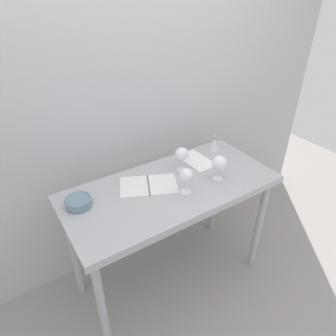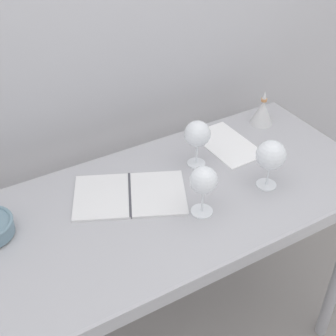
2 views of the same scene
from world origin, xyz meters
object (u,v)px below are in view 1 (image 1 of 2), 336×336
at_px(wine_glass_near_center, 186,176).
at_px(wine_glass_far_right, 182,155).
at_px(wine_glass_near_right, 219,163).
at_px(open_notebook, 149,185).
at_px(tasting_sheet_upper, 197,160).
at_px(decanter_funnel, 214,144).
at_px(tasting_bowl, 78,202).

relative_size(wine_glass_near_center, wine_glass_far_right, 0.98).
bearing_deg(wine_glass_far_right, wine_glass_near_right, -58.00).
height_order(open_notebook, tasting_sheet_upper, open_notebook).
bearing_deg(decanter_funnel, wine_glass_near_center, -147.13).
distance_m(wine_glass_near_center, tasting_sheet_upper, 0.42).
xyz_separation_m(wine_glass_near_center, tasting_sheet_upper, (0.29, 0.27, -0.12)).
distance_m(tasting_bowl, decanter_funnel, 1.11).
bearing_deg(wine_glass_near_right, wine_glass_near_center, -179.66).
bearing_deg(tasting_bowl, decanter_funnel, 4.86).
bearing_deg(wine_glass_far_right, decanter_funnel, 15.09).
bearing_deg(wine_glass_near_right, decanter_funnel, 53.28).
xyz_separation_m(wine_glass_near_right, tasting_sheet_upper, (0.03, 0.27, -0.12)).
relative_size(wine_glass_near_right, wine_glass_near_center, 1.02).
height_order(wine_glass_near_center, open_notebook, wine_glass_near_center).
relative_size(wine_glass_far_right, open_notebook, 0.41).
height_order(wine_glass_far_right, open_notebook, wine_glass_far_right).
relative_size(wine_glass_near_right, wine_glass_far_right, 1.00).
bearing_deg(wine_glass_far_right, open_notebook, -172.11).
bearing_deg(wine_glass_near_center, tasting_bowl, 158.99).
relative_size(wine_glass_near_center, tasting_sheet_upper, 0.62).
xyz_separation_m(open_notebook, decanter_funnel, (0.67, 0.14, 0.05)).
bearing_deg(open_notebook, decanter_funnel, 37.18).
distance_m(wine_glass_far_right, open_notebook, 0.31).
xyz_separation_m(open_notebook, tasting_sheet_upper, (0.45, 0.08, -0.00)).
relative_size(wine_glass_far_right, tasting_sheet_upper, 0.63).
bearing_deg(open_notebook, wine_glass_far_right, 33.02).
distance_m(wine_glass_far_right, tasting_sheet_upper, 0.21).
bearing_deg(wine_glass_near_center, tasting_sheet_upper, 42.50).
xyz_separation_m(wine_glass_near_right, wine_glass_far_right, (-0.14, 0.22, 0.00)).
distance_m(open_notebook, tasting_sheet_upper, 0.46).
xyz_separation_m(wine_glass_near_right, wine_glass_near_center, (-0.26, -0.00, 0.00)).
xyz_separation_m(wine_glass_near_center, decanter_funnel, (0.51, 0.33, -0.07)).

